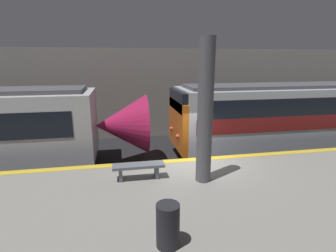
{
  "coord_description": "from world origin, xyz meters",
  "views": [
    {
      "loc": [
        -2.47,
        -8.43,
        4.5
      ],
      "look_at": [
        -0.64,
        1.09,
        2.06
      ],
      "focal_mm": 28.0,
      "sensor_mm": 36.0,
      "label": 1
    }
  ],
  "objects_px": {
    "support_pillar_near": "(205,113)",
    "trash_bin": "(168,225)",
    "train_boxy": "(320,117)",
    "platform_bench": "(139,168)"
  },
  "relations": [
    {
      "from": "train_boxy",
      "to": "trash_bin",
      "type": "height_order",
      "value": "train_boxy"
    },
    {
      "from": "support_pillar_near",
      "to": "train_boxy",
      "type": "xyz_separation_m",
      "value": [
        7.58,
        4.48,
        -1.36
      ]
    },
    {
      "from": "platform_bench",
      "to": "trash_bin",
      "type": "relative_size",
      "value": 1.76
    },
    {
      "from": "support_pillar_near",
      "to": "trash_bin",
      "type": "height_order",
      "value": "support_pillar_near"
    },
    {
      "from": "train_boxy",
      "to": "trash_bin",
      "type": "xyz_separation_m",
      "value": [
        -9.09,
        -7.01,
        -0.21
      ]
    },
    {
      "from": "train_boxy",
      "to": "platform_bench",
      "type": "height_order",
      "value": "train_boxy"
    },
    {
      "from": "support_pillar_near",
      "to": "platform_bench",
      "type": "distance_m",
      "value": 2.5
    },
    {
      "from": "support_pillar_near",
      "to": "platform_bench",
      "type": "bearing_deg",
      "value": 166.16
    },
    {
      "from": "train_boxy",
      "to": "platform_bench",
      "type": "bearing_deg",
      "value": -156.75
    },
    {
      "from": "platform_bench",
      "to": "trash_bin",
      "type": "height_order",
      "value": "trash_bin"
    }
  ]
}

